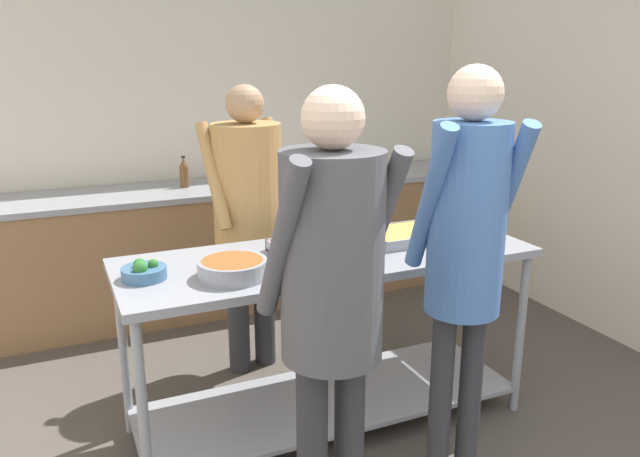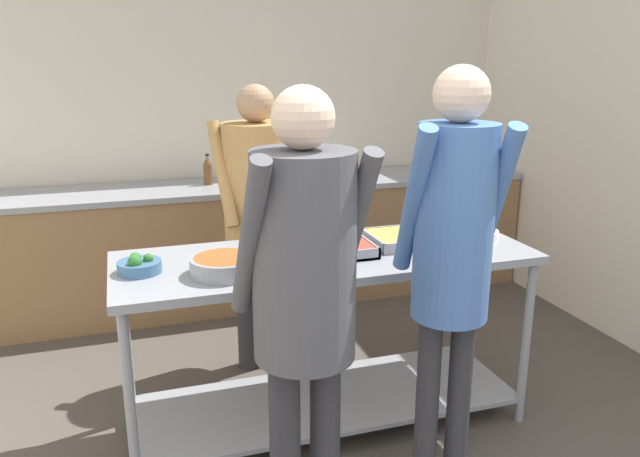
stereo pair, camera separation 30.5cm
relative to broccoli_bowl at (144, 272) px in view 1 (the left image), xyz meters
The scene contains 13 objects.
wall_rear 2.28m from the broccoli_bowl, 70.93° to the left, with size 4.64×0.06×2.65m.
wall_right 3.06m from the broccoli_bowl, ahead, with size 0.06×3.91×2.65m.
back_counter 1.96m from the broccoli_bowl, 67.27° to the left, with size 4.48×0.65×0.91m.
serving_counter 0.92m from the broccoli_bowl, ahead, with size 2.00×0.72×0.91m.
broccoli_bowl is the anchor object (origin of this frame).
sauce_pan 0.38m from the broccoli_bowl, 20.49° to the right, with size 0.44×0.30×0.08m.
serving_tray_roast 0.84m from the broccoli_bowl, ahead, with size 0.47×0.34×0.05m.
serving_tray_vegetables 1.33m from the broccoli_bowl, ahead, with size 0.43×0.31×0.05m.
plate_stack 1.70m from the broccoli_bowl, ahead, with size 0.24×0.24×0.04m.
guest_serving_left 0.94m from the broccoli_bowl, 55.09° to the right, with size 0.48×0.38×1.74m.
guest_serving_right 1.35m from the broccoli_bowl, 30.06° to the right, with size 0.44×0.40×1.80m.
cook_behind_counter 1.00m from the broccoli_bowl, 45.98° to the left, with size 0.53×0.40×1.68m.
water_bottle 1.88m from the broccoli_bowl, 72.72° to the left, with size 0.06×0.06×0.22m.
Camera 1 is at (-1.06, -0.93, 1.84)m, focal length 35.00 mm.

